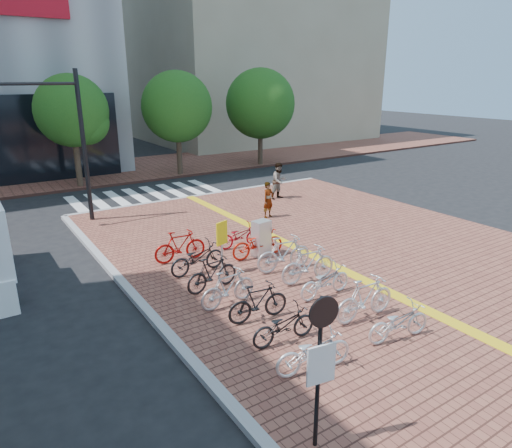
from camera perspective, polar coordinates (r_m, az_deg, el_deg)
ground at (r=12.71m, az=7.28°, el=-9.84°), size 120.00×120.00×0.00m
kerb_north at (r=23.68m, az=-6.12°, el=3.59°), size 14.00×0.25×0.15m
far_sidewalk at (r=30.92m, az=-18.95°, el=6.09°), size 70.00×8.00×0.15m
building_beige at (r=47.89m, az=-1.31°, el=21.61°), size 20.00×18.00×18.00m
crosswalk at (r=24.52m, az=-13.49°, el=3.52°), size 7.50×4.00×0.01m
street_trees at (r=28.81m, az=-7.86°, el=14.18°), size 16.20×4.60×6.35m
bike_0 at (r=9.64m, az=7.18°, el=-15.54°), size 1.77×0.89×0.89m
bike_1 at (r=10.50m, az=3.49°, el=-12.52°), size 1.65×0.67×0.85m
bike_2 at (r=11.32m, az=0.27°, el=-9.73°), size 1.65×0.63×0.97m
bike_3 at (r=12.01m, az=-3.51°, el=-7.97°), size 1.70×0.61×1.00m
bike_4 at (r=12.90m, az=-5.49°, el=-6.14°), size 1.70×0.65×0.99m
bike_5 at (r=14.04m, az=-7.34°, el=-4.23°), size 1.87×0.76×0.96m
bike_6 at (r=14.99m, az=-9.48°, el=-2.73°), size 1.76×0.62×1.04m
bike_7 at (r=11.06m, az=17.40°, el=-11.64°), size 1.72×0.84×0.86m
bike_8 at (r=11.65m, az=13.47°, el=-9.06°), size 1.85×0.59×1.10m
bike_9 at (r=12.63m, az=8.63°, el=-7.06°), size 1.70×0.60×0.89m
bike_10 at (r=13.38m, az=6.55°, el=-5.02°), size 1.86×0.66×1.10m
bike_11 at (r=14.08m, az=3.53°, el=-3.69°), size 1.92×0.73×1.12m
bike_12 at (r=15.11m, az=0.21°, el=-2.41°), size 1.92×0.79×0.98m
bike_13 at (r=16.03m, az=-2.07°, el=-1.47°), size 1.64×0.70×0.84m
pedestrian_a at (r=19.38m, az=1.55°, el=3.04°), size 0.63×0.49×1.54m
pedestrian_b at (r=22.48m, az=2.92°, el=5.42°), size 0.93×0.76×1.78m
utility_box at (r=15.18m, az=0.67°, el=-1.81°), size 0.62×0.50×1.23m
yellow_sign at (r=13.69m, az=-4.25°, el=-1.72°), size 0.44×0.19×1.66m
notice_sign at (r=7.26m, az=8.09°, el=-15.97°), size 0.50×0.15×2.71m
traffic_light_pole at (r=19.46m, az=-25.14°, el=11.68°), size 3.25×1.25×6.06m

